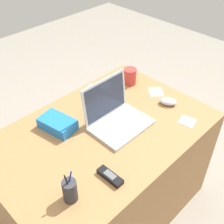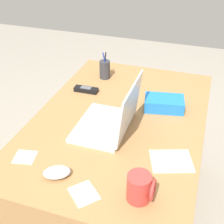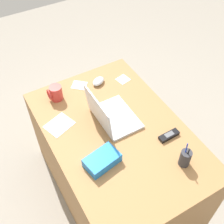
{
  "view_description": "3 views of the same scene",
  "coord_description": "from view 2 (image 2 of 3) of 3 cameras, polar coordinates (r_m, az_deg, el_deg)",
  "views": [
    {
      "loc": [
        -0.76,
        -0.83,
        1.76
      ],
      "look_at": [
        0.06,
        -0.01,
        0.81
      ],
      "focal_mm": 45.68,
      "sensor_mm": 36.0,
      "label": 1
    },
    {
      "loc": [
        1.17,
        0.35,
        1.55
      ],
      "look_at": [
        0.03,
        -0.03,
        0.75
      ],
      "focal_mm": 48.85,
      "sensor_mm": 36.0,
      "label": 2
    },
    {
      "loc": [
        -0.94,
        0.58,
        2.13
      ],
      "look_at": [
        0.08,
        -0.01,
        0.8
      ],
      "focal_mm": 46.63,
      "sensor_mm": 36.0,
      "label": 3
    }
  ],
  "objects": [
    {
      "name": "laptop",
      "position": [
        1.38,
        -0.14,
        -1.48
      ],
      "size": [
        0.32,
        0.26,
        0.25
      ],
      "color": "silver",
      "rests_on": "desk"
    },
    {
      "name": "cordless_phone",
      "position": [
        1.7,
        -4.87,
        4.2
      ],
      "size": [
        0.05,
        0.13,
        0.03
      ],
      "color": "black",
      "rests_on": "desk"
    },
    {
      "name": "ground_plane",
      "position": [
        1.97,
        1.09,
        -18.39
      ],
      "size": [
        6.0,
        6.0,
        0.0
      ],
      "primitive_type": "plane",
      "color": "gray"
    },
    {
      "name": "snack_bag",
      "position": [
        1.56,
        9.71,
        1.6
      ],
      "size": [
        0.15,
        0.21,
        0.06
      ],
      "primitive_type": "cube",
      "rotation": [
        0.0,
        0.0,
        0.18
      ],
      "color": "blue",
      "rests_on": "desk"
    },
    {
      "name": "paper_note_right",
      "position": [
        1.31,
        -15.96,
        -8.1
      ],
      "size": [
        0.1,
        0.1,
        0.0
      ],
      "primitive_type": "cube",
      "rotation": [
        0.0,
        0.0,
        0.21
      ],
      "color": "white",
      "rests_on": "desk"
    },
    {
      "name": "paper_note_left",
      "position": [
        1.26,
        11.04,
        -8.96
      ],
      "size": [
        0.18,
        0.2,
        0.0
      ],
      "primitive_type": "cube",
      "rotation": [
        0.0,
        0.0,
        0.34
      ],
      "color": "white",
      "rests_on": "desk"
    },
    {
      "name": "computer_mouse",
      "position": [
        1.18,
        -10.28,
        -11.05
      ],
      "size": [
        0.11,
        0.12,
        0.04
      ],
      "primitive_type": "ellipsoid",
      "rotation": [
        0.0,
        0.0,
        0.48
      ],
      "color": "silver",
      "rests_on": "desk"
    },
    {
      "name": "paper_note_near_laptop",
      "position": [
        1.12,
        -5.28,
        -14.96
      ],
      "size": [
        0.13,
        0.13,
        0.0
      ],
      "primitive_type": "cube",
      "rotation": [
        0.0,
        0.0,
        -0.74
      ],
      "color": "white",
      "rests_on": "desk"
    },
    {
      "name": "pen_holder",
      "position": [
        1.83,
        -1.36,
        7.98
      ],
      "size": [
        0.06,
        0.06,
        0.17
      ],
      "color": "#333338",
      "rests_on": "desk"
    },
    {
      "name": "desk",
      "position": [
        1.71,
        1.22,
        -10.99
      ],
      "size": [
        1.21,
        0.81,
        0.71
      ],
      "primitive_type": "cube",
      "color": "#9E7042",
      "rests_on": "ground"
    },
    {
      "name": "coffee_mug_white",
      "position": [
        1.07,
        5.26,
        -13.91
      ],
      "size": [
        0.08,
        0.1,
        0.11
      ],
      "color": "#C63833",
      "rests_on": "desk"
    }
  ]
}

